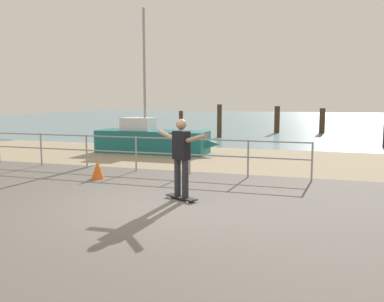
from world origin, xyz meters
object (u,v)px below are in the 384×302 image
object	(u,v)px
sailboat	(156,140)
skateboarder	(181,153)
skateboard	(181,197)
traffic_cone	(98,170)

from	to	relation	value
sailboat	skateboarder	distance (m)	7.64
skateboard	traffic_cone	bearing A→B (deg)	152.78
sailboat	traffic_cone	bearing A→B (deg)	-84.27
skateboard	traffic_cone	xyz separation A→B (m)	(-2.89, 1.49, 0.18)
sailboat	skateboarder	xyz separation A→B (m)	(3.42, -6.82, 0.49)
sailboat	skateboarder	bearing A→B (deg)	-63.33
skateboard	traffic_cone	world-z (taller)	traffic_cone
sailboat	skateboard	bearing A→B (deg)	-63.33
sailboat	skateboard	xyz separation A→B (m)	(3.42, -6.82, -0.46)
sailboat	traffic_cone	distance (m)	5.36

